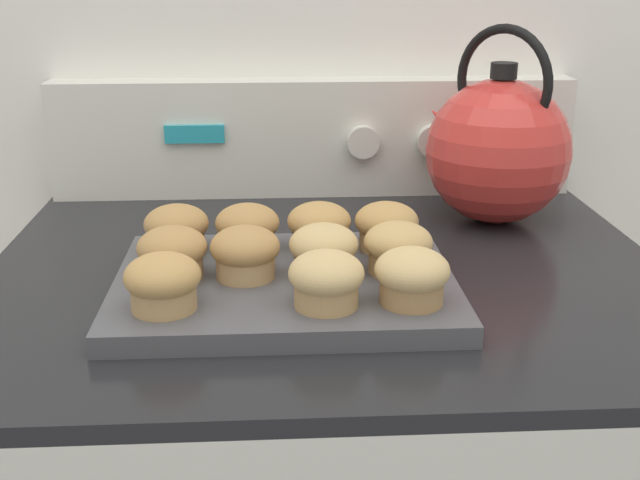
% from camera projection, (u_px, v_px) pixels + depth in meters
% --- Properties ---
extents(control_panel, '(0.77, 0.07, 0.17)m').
position_uv_depth(control_panel, '(315.00, 137.00, 1.19)').
color(control_panel, silver).
rests_on(control_panel, stove_range).
extents(muffin_pan, '(0.35, 0.27, 0.02)m').
position_uv_depth(muffin_pan, '(285.00, 285.00, 0.84)').
color(muffin_pan, '#4C4C51').
rests_on(muffin_pan, stove_range).
extents(muffin_r0_c0, '(0.07, 0.07, 0.05)m').
position_uv_depth(muffin_r0_c0, '(163.00, 282.00, 0.75)').
color(muffin_r0_c0, tan).
rests_on(muffin_r0_c0, muffin_pan).
extents(muffin_r0_c2, '(0.07, 0.07, 0.05)m').
position_uv_depth(muffin_r0_c2, '(326.00, 279.00, 0.75)').
color(muffin_r0_c2, tan).
rests_on(muffin_r0_c2, muffin_pan).
extents(muffin_r0_c3, '(0.07, 0.07, 0.05)m').
position_uv_depth(muffin_r0_c3, '(412.00, 276.00, 0.76)').
color(muffin_r0_c3, '#A37A4C').
rests_on(muffin_r0_c3, muffin_pan).
extents(muffin_r1_c0, '(0.07, 0.07, 0.05)m').
position_uv_depth(muffin_r1_c0, '(172.00, 253.00, 0.82)').
color(muffin_r1_c0, tan).
rests_on(muffin_r1_c0, muffin_pan).
extents(muffin_r1_c1, '(0.07, 0.07, 0.05)m').
position_uv_depth(muffin_r1_c1, '(245.00, 252.00, 0.82)').
color(muffin_r1_c1, tan).
rests_on(muffin_r1_c1, muffin_pan).
extents(muffin_r1_c2, '(0.07, 0.07, 0.05)m').
position_uv_depth(muffin_r1_c2, '(324.00, 250.00, 0.83)').
color(muffin_r1_c2, '#A37A4C').
rests_on(muffin_r1_c2, muffin_pan).
extents(muffin_r1_c3, '(0.07, 0.07, 0.05)m').
position_uv_depth(muffin_r1_c3, '(398.00, 248.00, 0.84)').
color(muffin_r1_c3, tan).
rests_on(muffin_r1_c3, muffin_pan).
extents(muffin_r2_c0, '(0.07, 0.07, 0.05)m').
position_uv_depth(muffin_r2_c0, '(177.00, 229.00, 0.90)').
color(muffin_r2_c0, tan).
rests_on(muffin_r2_c0, muffin_pan).
extents(muffin_r2_c1, '(0.07, 0.07, 0.05)m').
position_uv_depth(muffin_r2_c1, '(247.00, 228.00, 0.90)').
color(muffin_r2_c1, tan).
rests_on(muffin_r2_c1, muffin_pan).
extents(muffin_r2_c2, '(0.07, 0.07, 0.05)m').
position_uv_depth(muffin_r2_c2, '(319.00, 226.00, 0.91)').
color(muffin_r2_c2, olive).
rests_on(muffin_r2_c2, muffin_pan).
extents(muffin_r2_c3, '(0.07, 0.07, 0.05)m').
position_uv_depth(muffin_r2_c3, '(386.00, 226.00, 0.91)').
color(muffin_r2_c3, tan).
rests_on(muffin_r2_c3, muffin_pan).
extents(tea_kettle, '(0.19, 0.21, 0.26)m').
position_uv_depth(tea_kettle, '(497.00, 148.00, 1.06)').
color(tea_kettle, red).
rests_on(tea_kettle, stove_range).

